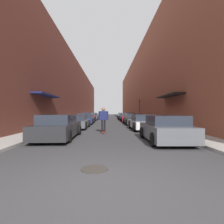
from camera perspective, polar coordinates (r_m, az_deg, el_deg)
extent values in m
plane|color=#38383A|center=(30.19, -1.17, -2.72)|extent=(146.49, 146.49, 0.00)
cube|color=#A3A099|center=(37.15, -8.65, -2.09)|extent=(1.80, 66.58, 0.12)
cube|color=#A3A099|center=(37.15, 6.30, -2.09)|extent=(1.80, 66.58, 0.12)
cube|color=brown|center=(37.81, -13.04, 6.13)|extent=(4.00, 66.58, 10.91)
cube|color=#141947|center=(16.13, -20.50, 5.11)|extent=(1.00, 4.80, 0.12)
cube|color=brown|center=(37.98, 10.69, 8.06)|extent=(4.00, 66.58, 13.49)
cube|color=black|center=(16.15, 18.23, 5.10)|extent=(1.00, 4.80, 0.12)
cube|color=#232326|center=(10.25, -16.93, -5.41)|extent=(1.91, 4.78, 0.68)
cube|color=#232833|center=(9.98, -17.30, -2.21)|extent=(1.64, 2.50, 0.48)
cylinder|color=black|center=(11.93, -19.12, -5.61)|extent=(0.18, 0.61, 0.61)
cylinder|color=black|center=(11.51, -10.65, -5.81)|extent=(0.18, 0.61, 0.61)
cylinder|color=black|center=(9.19, -24.82, -7.33)|extent=(0.18, 0.61, 0.61)
cylinder|color=black|center=(8.64, -13.88, -7.79)|extent=(0.18, 0.61, 0.61)
cube|color=#515459|center=(16.09, -11.37, -3.57)|extent=(2.03, 4.64, 0.56)
cube|color=#232833|center=(15.84, -11.51, -1.84)|extent=(1.75, 2.42, 0.43)
cylinder|color=black|center=(17.68, -13.59, -3.66)|extent=(0.18, 0.66, 0.66)
cylinder|color=black|center=(17.37, -7.44, -3.73)|extent=(0.18, 0.66, 0.66)
cylinder|color=black|center=(14.92, -15.95, -4.37)|extent=(0.18, 0.66, 0.66)
cylinder|color=black|center=(14.55, -8.66, -4.48)|extent=(0.18, 0.66, 0.66)
cube|color=navy|center=(21.64, -8.55, -2.63)|extent=(1.88, 4.67, 0.57)
cube|color=#232833|center=(21.39, -8.63, -1.15)|extent=(1.63, 2.44, 0.55)
cylinder|color=black|center=(23.19, -10.28, -2.80)|extent=(0.18, 0.63, 0.63)
cylinder|color=black|center=(22.98, -5.88, -2.83)|extent=(0.18, 0.63, 0.63)
cylinder|color=black|center=(20.36, -11.56, -3.21)|extent=(0.18, 0.63, 0.63)
cylinder|color=black|center=(20.11, -6.55, -3.25)|extent=(0.18, 0.63, 0.63)
cube|color=maroon|center=(26.74, -7.33, -1.99)|extent=(1.77, 4.40, 0.68)
cube|color=#232833|center=(26.51, -7.38, -0.70)|extent=(1.54, 2.29, 0.52)
cylinder|color=black|center=(28.19, -8.73, -2.28)|extent=(0.18, 0.63, 0.63)
cylinder|color=black|center=(28.02, -5.32, -2.30)|extent=(0.18, 0.63, 0.63)
cylinder|color=black|center=(25.51, -9.53, -2.54)|extent=(0.18, 0.63, 0.63)
cylinder|color=black|center=(25.32, -5.76, -2.55)|extent=(0.18, 0.63, 0.63)
cube|color=#515459|center=(32.04, -6.24, -1.75)|extent=(1.96, 4.54, 0.56)
cube|color=#232833|center=(31.80, -6.27, -0.77)|extent=(1.70, 2.37, 0.55)
cylinder|color=black|center=(33.52, -7.61, -1.90)|extent=(0.18, 0.63, 0.63)
cylinder|color=black|center=(33.37, -4.44, -1.91)|extent=(0.18, 0.63, 0.63)
cylinder|color=black|center=(30.75, -8.19, -2.08)|extent=(0.18, 0.63, 0.63)
cylinder|color=black|center=(30.58, -4.74, -2.09)|extent=(0.18, 0.63, 0.63)
cube|color=#515459|center=(9.14, 16.91, -6.08)|extent=(1.92, 4.06, 0.68)
cube|color=#232833|center=(8.90, 17.32, -2.56)|extent=(1.66, 2.12, 0.46)
cylinder|color=black|center=(10.14, 9.80, -6.62)|extent=(0.18, 0.61, 0.61)
cylinder|color=black|center=(10.63, 19.46, -6.31)|extent=(0.18, 0.61, 0.61)
cylinder|color=black|center=(7.72, 13.38, -8.74)|extent=(0.18, 0.61, 0.61)
cylinder|color=black|center=(8.36, 25.58, -8.07)|extent=(0.18, 0.61, 0.61)
cube|color=silver|center=(14.66, 9.77, -3.88)|extent=(1.82, 4.29, 0.56)
cube|color=#232833|center=(14.42, 9.93, -1.80)|extent=(1.57, 2.24, 0.52)
cylinder|color=black|center=(15.83, 5.84, -4.00)|extent=(0.18, 0.72, 0.72)
cylinder|color=black|center=(16.13, 11.84, -3.93)|extent=(0.18, 0.72, 0.72)
cylinder|color=black|center=(13.23, 7.24, -4.82)|extent=(0.18, 0.72, 0.72)
cylinder|color=black|center=(13.58, 14.36, -4.69)|extent=(0.18, 0.72, 0.72)
cube|color=#232326|center=(20.61, 6.85, -2.67)|extent=(1.91, 4.77, 0.65)
cube|color=#232833|center=(20.36, 6.95, -1.14)|extent=(1.67, 2.49, 0.46)
cylinder|color=black|center=(21.98, 3.93, -2.98)|extent=(0.18, 0.62, 0.62)
cylinder|color=black|center=(22.22, 8.67, -2.94)|extent=(0.18, 0.62, 0.62)
cylinder|color=black|center=(19.05, 4.72, -3.46)|extent=(0.18, 0.62, 0.62)
cylinder|color=black|center=(19.33, 10.18, -3.41)|extent=(0.18, 0.62, 0.62)
cube|color=maroon|center=(25.90, 5.28, -2.06)|extent=(2.04, 4.24, 0.69)
cube|color=#232833|center=(25.68, 5.34, -0.76)|extent=(1.76, 2.22, 0.50)
cylinder|color=black|center=(27.12, 2.98, -2.39)|extent=(0.18, 0.61, 0.61)
cylinder|color=black|center=(27.32, 6.95, -2.38)|extent=(0.18, 0.61, 0.61)
cylinder|color=black|center=(24.53, 3.43, -2.66)|extent=(0.18, 0.61, 0.61)
cylinder|color=black|center=(24.75, 7.81, -2.64)|extent=(0.18, 0.61, 0.61)
cube|color=navy|center=(31.00, 4.02, -1.81)|extent=(1.95, 4.32, 0.55)
cube|color=#232833|center=(30.77, 4.06, -0.80)|extent=(1.68, 2.26, 0.55)
cylinder|color=black|center=(32.26, 2.21, -1.96)|extent=(0.18, 0.65, 0.65)
cylinder|color=black|center=(32.42, 5.40, -1.95)|extent=(0.18, 0.65, 0.65)
cylinder|color=black|center=(29.61, 2.51, -2.15)|extent=(0.18, 0.65, 0.65)
cylinder|color=black|center=(29.78, 5.99, -2.14)|extent=(0.18, 0.65, 0.65)
cube|color=#B7B7BC|center=(36.40, 3.28, -1.49)|extent=(1.71, 3.98, 0.60)
cube|color=#232833|center=(36.19, 3.31, -0.63)|extent=(1.51, 2.07, 0.50)
cylinder|color=black|center=(37.58, 1.86, -1.69)|extent=(0.18, 0.62, 0.62)
cylinder|color=black|center=(37.71, 4.40, -1.68)|extent=(0.18, 0.62, 0.62)
cylinder|color=black|center=(35.12, 2.07, -1.82)|extent=(0.18, 0.62, 0.62)
cylinder|color=black|center=(35.25, 4.80, -1.81)|extent=(0.18, 0.62, 0.62)
cube|color=#B2231E|center=(12.37, -2.83, -6.53)|extent=(0.20, 0.78, 0.02)
cylinder|color=beige|center=(12.62, -3.14, -6.56)|extent=(0.03, 0.06, 0.06)
cylinder|color=beige|center=(12.62, -2.45, -6.56)|extent=(0.03, 0.06, 0.06)
cylinder|color=beige|center=(12.12, -3.22, -6.84)|extent=(0.03, 0.06, 0.06)
cylinder|color=beige|center=(12.12, -2.50, -6.84)|extent=(0.03, 0.06, 0.06)
cylinder|color=black|center=(12.33, -3.23, -4.57)|extent=(0.12, 0.12, 0.83)
cylinder|color=black|center=(12.32, -2.42, -4.57)|extent=(0.12, 0.12, 0.83)
cube|color=#191E4C|center=(12.29, -2.83, -1.16)|extent=(0.49, 0.22, 0.64)
sphere|color=#8C664C|center=(12.28, -2.83, 0.94)|extent=(0.26, 0.26, 0.26)
cylinder|color=#191E4C|center=(12.30, -4.21, -1.16)|extent=(0.10, 0.10, 0.60)
cylinder|color=#191E4C|center=(12.28, -1.44, -1.16)|extent=(0.10, 0.10, 0.60)
cylinder|color=#332D28|center=(4.78, -5.77, -18.01)|extent=(0.70, 0.70, 0.02)
cylinder|color=#2D2D2D|center=(27.23, 8.99, 0.64)|extent=(0.10, 0.10, 3.25)
cube|color=#332D0F|center=(27.28, 8.99, 3.59)|extent=(0.16, 0.16, 0.45)
sphere|color=red|center=(27.20, 9.02, 3.83)|extent=(0.11, 0.11, 0.11)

